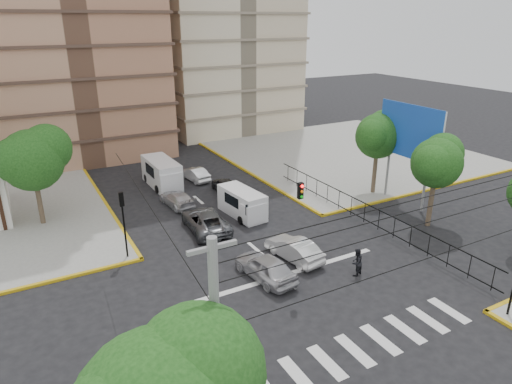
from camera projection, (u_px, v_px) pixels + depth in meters
ground at (297, 284)px, 26.40m from camera, size 160.00×160.00×0.00m
sidewalk_ne at (345, 153)px, 51.77m from camera, size 26.00×26.00×0.15m
crosswalk_stripes at (368, 345)px, 21.49m from camera, size 12.00×2.40×0.01m
stop_line at (286, 275)px, 27.38m from camera, size 13.00×0.40×0.01m
park_fence at (363, 224)px, 34.15m from camera, size 0.10×22.50×1.66m
billboard at (410, 133)px, 35.70m from camera, size 0.36×6.20×8.10m
tree_park_a at (438, 161)px, 32.18m from camera, size 4.41×3.60×6.83m
tree_park_c at (379, 134)px, 38.24m from camera, size 4.65×3.80×7.25m
tree_tudor at (33, 157)px, 32.23m from camera, size 5.39×4.40×7.43m
traffic_light_nw at (123, 214)px, 28.13m from camera, size 0.28×0.22×4.40m
traffic_light_hanging at (324, 201)px, 22.63m from camera, size 18.00×9.12×0.92m
utility_pole_sw at (217, 372)px, 13.27m from camera, size 1.40×0.28×9.00m
van_right_lane at (244, 204)px, 35.13m from camera, size 2.24×4.74×2.06m
van_left_lane at (163, 174)px, 41.29m from camera, size 2.27×5.47×2.45m
car_silver_front_left at (265, 267)px, 26.75m from camera, size 2.36×4.67×1.52m
car_white_front_right at (294, 249)px, 28.94m from camera, size 2.09×4.46×1.41m
car_grey_mid_left at (205, 221)px, 32.88m from camera, size 2.98×5.65×1.51m
car_silver_rear_left at (177, 199)px, 37.20m from camera, size 2.14×4.42×1.24m
car_darkgrey_mid_right at (225, 186)px, 39.95m from camera, size 2.19×4.20×1.36m
car_white_rear_right at (195, 174)px, 43.11m from camera, size 1.81×3.95×1.25m
pedestrian_crosswalk at (357, 262)px, 27.05m from camera, size 1.01×0.90×1.74m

